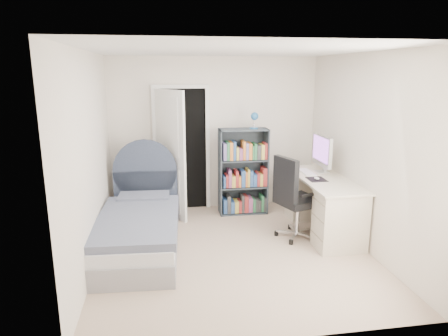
{
  "coord_description": "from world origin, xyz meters",
  "views": [
    {
      "loc": [
        -0.87,
        -4.69,
        2.26
      ],
      "look_at": [
        -0.07,
        0.32,
        1.03
      ],
      "focal_mm": 32.0,
      "sensor_mm": 36.0,
      "label": 1
    }
  ],
  "objects": [
    {
      "name": "door",
      "position": [
        -0.68,
        1.55,
        1.03
      ],
      "size": [
        0.92,
        0.73,
        2.06
      ],
      "color": "black",
      "rests_on": "ground"
    },
    {
      "name": "floor_lamp",
      "position": [
        -0.75,
        1.48,
        0.63
      ],
      "size": [
        0.22,
        0.22,
        1.54
      ],
      "color": "silver",
      "rests_on": "ground"
    },
    {
      "name": "office_chair",
      "position": [
        0.87,
        0.28,
        0.64
      ],
      "size": [
        0.66,
        0.67,
        1.16
      ],
      "color": "silver",
      "rests_on": "ground"
    },
    {
      "name": "bed",
      "position": [
        -1.19,
        0.3,
        0.29
      ],
      "size": [
        1.1,
        2.14,
        1.28
      ],
      "color": "gray",
      "rests_on": "ground"
    },
    {
      "name": "bookcase",
      "position": [
        0.42,
        1.41,
        0.64
      ],
      "size": [
        0.78,
        0.33,
        1.64
      ],
      "color": "#353F49",
      "rests_on": "ground"
    },
    {
      "name": "room_shell",
      "position": [
        0.0,
        0.0,
        1.25
      ],
      "size": [
        3.5,
        3.7,
        2.6
      ],
      "color": "tan",
      "rests_on": "ground"
    },
    {
      "name": "nightstand",
      "position": [
        -1.16,
        1.62,
        0.35
      ],
      "size": [
        0.36,
        0.36,
        0.54
      ],
      "color": "tan",
      "rests_on": "ground"
    },
    {
      "name": "desk",
      "position": [
        1.37,
        0.45,
        0.44
      ],
      "size": [
        0.66,
        1.65,
        1.35
      ],
      "color": "beige",
      "rests_on": "ground"
    }
  ]
}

